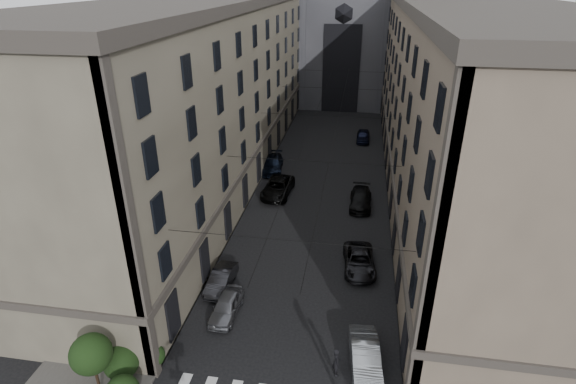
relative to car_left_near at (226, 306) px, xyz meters
The scene contains 15 objects.
sidewalk_left 24.87m from the car_left_near, 104.04° to the left, with size 7.00×80.00×0.15m, color #383533.
sidewalk_right 28.39m from the car_left_near, 58.18° to the left, with size 7.00×80.00×0.15m, color #383533.
building_left 27.15m from the car_left_near, 110.40° to the left, with size 13.60×60.60×18.85m.
building_right 31.26m from the car_left_near, 53.40° to the left, with size 13.60×60.60×18.85m.
shrub_cluster 8.16m from the car_left_near, 121.73° to the right, with size 3.90×4.40×3.90m.
tram_wires 25.04m from the car_left_near, 79.34° to the left, with size 14.00×60.00×0.43m.
car_left_near is the anchor object (origin of this frame).
car_left_midnear 3.05m from the car_left_near, 113.65° to the left, with size 1.43×4.10×1.35m, color black.
car_left_midfar 18.80m from the car_left_near, 89.88° to the left, with size 2.71×5.87×1.63m, color black.
car_left_far 25.19m from the car_left_near, 93.94° to the left, with size 2.26×5.56×1.61m, color black.
car_right_near 9.78m from the car_left_near, 18.26° to the right, with size 1.63×4.68×1.54m, color gray.
car_right_midnear 11.10m from the car_left_near, 37.96° to the left, with size 2.36×5.11×1.42m, color black.
car_right_midfar 19.62m from the car_left_near, 63.78° to the left, with size 2.11×5.18×1.50m, color black.
car_right_far 38.39m from the car_left_near, 76.95° to the left, with size 1.78×4.41×1.50m, color black.
pedestrian 8.59m from the car_left_near, 26.88° to the right, with size 0.68×0.45×1.87m, color black.
Camera 1 is at (3.50, -11.05, 20.79)m, focal length 28.00 mm.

